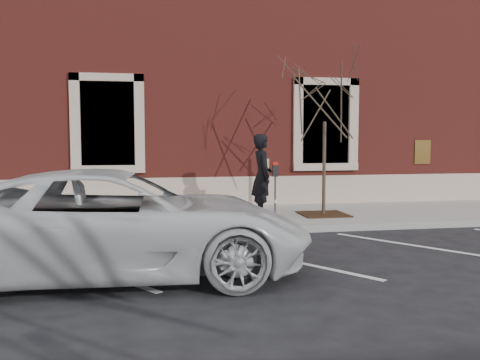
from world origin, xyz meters
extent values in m
plane|color=#28282B|center=(0.00, 0.00, 0.00)|extent=(120.00, 120.00, 0.00)
cube|color=#98968F|center=(0.00, 1.75, 0.07)|extent=(40.00, 3.50, 0.15)
cube|color=#9E9E99|center=(0.00, -0.05, 0.07)|extent=(40.00, 0.12, 0.15)
cube|color=maroon|center=(0.00, 7.75, 4.00)|extent=(40.00, 8.50, 8.00)
cube|color=#B9A28E|center=(0.00, 3.53, 0.55)|extent=(40.00, 0.06, 0.80)
cube|color=black|center=(-3.00, 3.65, 2.40)|extent=(1.40, 0.30, 2.20)
cube|color=#B9A28E|center=(-3.00, 3.48, 1.20)|extent=(1.90, 0.20, 0.20)
cube|color=black|center=(3.00, 3.65, 2.40)|extent=(1.40, 0.30, 2.20)
cube|color=#B9A28E|center=(3.00, 3.48, 1.20)|extent=(1.90, 0.20, 0.20)
imported|color=black|center=(0.65, 1.27, 1.14)|extent=(0.49, 0.73, 1.97)
cylinder|color=#595B60|center=(0.82, 0.65, 0.66)|extent=(0.04, 0.04, 1.01)
cube|color=black|center=(0.82, 0.65, 1.29)|extent=(0.12, 0.09, 0.26)
cube|color=red|center=(0.82, 0.65, 1.45)|extent=(0.11, 0.09, 0.06)
cube|color=white|center=(0.82, 0.61, 0.60)|extent=(0.05, 0.00, 0.07)
cube|color=#361F11|center=(2.22, 1.36, 0.16)|extent=(1.12, 1.12, 0.03)
cylinder|color=#46342A|center=(2.22, 1.36, 1.29)|extent=(0.08, 0.08, 2.27)
imported|color=silver|center=(-2.52, -3.01, 0.80)|extent=(5.84, 2.88, 1.59)
camera|label=1|loc=(-2.15, -11.00, 2.08)|focal=40.00mm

